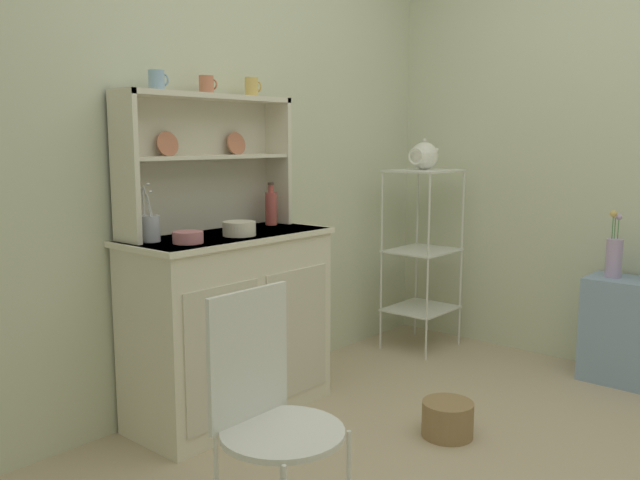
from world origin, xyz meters
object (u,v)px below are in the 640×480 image
Objects in this scene: porcelain_teapot at (424,156)px; flower_vase at (614,255)px; utensil_jar at (150,228)px; cup_sky_0 at (157,80)px; hutch_shelf_unit at (203,152)px; wire_chair at (268,406)px; side_shelf_blue at (633,332)px; bowl_mixing_large at (188,237)px; floor_basket at (448,419)px; bakers_rack at (422,242)px; hutch_cabinet at (230,323)px; jam_bottle at (271,207)px.

porcelain_teapot is 0.72× the size of flower_vase.
cup_sky_0 is at bearing 26.13° from utensil_jar.
wire_chair is (-0.70, -1.11, -0.71)m from hutch_shelf_unit.
side_shelf_blue is at bearing -41.70° from hutch_shelf_unit.
porcelain_teapot is at bearing -1.58° from bowl_mixing_large.
floor_basket is at bearing -48.06° from bowl_mixing_large.
cup_sky_0 is at bearing 125.42° from floor_basket.
bakers_rack is at bearing -8.03° from cup_sky_0.
flower_vase is (1.65, -1.35, -0.55)m from hutch_shelf_unit.
flower_vase is (0.00, 0.12, 0.40)m from side_shelf_blue.
cup_sky_0 is (-0.27, 0.12, 1.09)m from hutch_cabinet.
side_shelf_blue is 0.66× the size of wire_chair.
wire_chair is 3.43× the size of utensil_jar.
hutch_shelf_unit is 4.09× the size of floor_basket.
porcelain_teapot reaches higher than wire_chair.
utensil_jar reaches higher than bowl_mixing_large.
hutch_cabinet is at bearing 116.81° from floor_basket.
hutch_shelf_unit is 0.41m from cup_sky_0.
bowl_mixing_large is at bearing -140.51° from hutch_shelf_unit.
floor_basket is 1.37m from bowl_mixing_large.
bowl_mixing_large is at bearing -62.96° from utensil_jar.
jam_bottle reaches higher than floor_basket.
cup_sky_0 reaches higher than bowl_mixing_large.
hutch_cabinet is at bearing -12.05° from utensil_jar.
hutch_shelf_unit is at bearing 168.18° from jam_bottle.
side_shelf_blue is (0.19, -1.18, -0.38)m from bakers_rack.
bowl_mixing_large is at bearing -166.15° from jam_bottle.
bakers_rack is 1.08m from flower_vase.
bowl_mixing_large reaches higher than floor_basket.
hutch_shelf_unit reaches higher than utensil_jar.
utensil_jar is (-0.36, -0.08, -0.31)m from hutch_shelf_unit.
wire_chair is at bearing -177.18° from floor_basket.
hutch_shelf_unit reaches higher than floor_basket.
hutch_cabinet is 1.13m from cup_sky_0.
floor_basket is at bearing -63.19° from hutch_cabinet.
utensil_jar is (-2.01, 1.38, 0.64)m from side_shelf_blue.
wire_chair is at bearing -115.15° from bowl_mixing_large.
hutch_cabinet is 0.80m from hutch_shelf_unit.
bakers_rack is 13.05× the size of cup_sky_0.
bakers_rack is at bearing 0.00° from porcelain_teapot.
hutch_cabinet is 0.89× the size of bakers_rack.
hutch_cabinet reaches higher than wire_chair.
side_shelf_blue is 6.61× the size of cup_sky_0.
hutch_shelf_unit is 3.68× the size of utensil_jar.
hutch_cabinet is 1.07× the size of hutch_shelf_unit.
hutch_shelf_unit reaches higher than porcelain_teapot.
wire_chair is 6.67× the size of bowl_mixing_large.
side_shelf_blue reaches higher than floor_basket.
hutch_shelf_unit reaches higher than flower_vase.
bakers_rack is at bearing -4.77° from hutch_cabinet.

